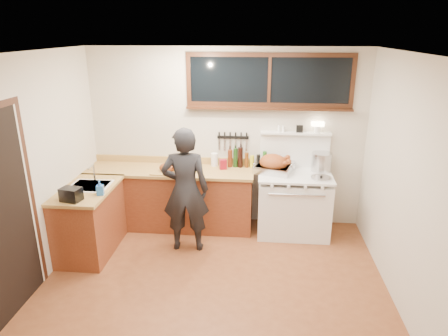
# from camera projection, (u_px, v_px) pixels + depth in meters

# --- Properties ---
(ground_plane) EXTENTS (4.00, 3.50, 0.02)m
(ground_plane) POSITION_uv_depth(u_px,v_px,m) (213.00, 286.00, 4.64)
(ground_plane) COLOR brown
(room_shell) EXTENTS (4.10, 3.60, 2.65)m
(room_shell) POSITION_uv_depth(u_px,v_px,m) (212.00, 149.00, 4.10)
(room_shell) COLOR beige
(room_shell) RESTS_ON ground
(counter_back) EXTENTS (2.44, 0.64, 1.00)m
(counter_back) POSITION_uv_depth(u_px,v_px,m) (171.00, 197.00, 5.93)
(counter_back) COLOR #612A15
(counter_back) RESTS_ON ground
(counter_left) EXTENTS (0.64, 1.09, 0.90)m
(counter_left) POSITION_uv_depth(u_px,v_px,m) (90.00, 220.00, 5.23)
(counter_left) COLOR #612A15
(counter_left) RESTS_ON ground
(sink_unit) EXTENTS (0.50, 0.45, 0.37)m
(sink_unit) POSITION_uv_depth(u_px,v_px,m) (90.00, 190.00, 5.17)
(sink_unit) COLOR white
(sink_unit) RESTS_ON counter_left
(vintage_stove) EXTENTS (1.02, 0.74, 1.58)m
(vintage_stove) POSITION_uv_depth(u_px,v_px,m) (293.00, 202.00, 5.73)
(vintage_stove) COLOR white
(vintage_stove) RESTS_ON ground
(back_window) EXTENTS (2.32, 0.13, 0.77)m
(back_window) POSITION_uv_depth(u_px,v_px,m) (269.00, 87.00, 5.53)
(back_window) COLOR black
(back_window) RESTS_ON room_shell
(left_doorway) EXTENTS (0.02, 1.04, 2.17)m
(left_doorway) POSITION_uv_depth(u_px,v_px,m) (6.00, 214.00, 3.94)
(left_doorway) COLOR black
(left_doorway) RESTS_ON ground
(knife_strip) EXTENTS (0.46, 0.03, 0.28)m
(knife_strip) POSITION_uv_depth(u_px,v_px,m) (233.00, 138.00, 5.83)
(knife_strip) COLOR black
(knife_strip) RESTS_ON room_shell
(man) EXTENTS (0.64, 0.45, 1.68)m
(man) POSITION_uv_depth(u_px,v_px,m) (185.00, 190.00, 5.17)
(man) COLOR black
(man) RESTS_ON ground
(soap_bottle) EXTENTS (0.10, 0.10, 0.18)m
(soap_bottle) POSITION_uv_depth(u_px,v_px,m) (100.00, 188.00, 4.85)
(soap_bottle) COLOR blue
(soap_bottle) RESTS_ON counter_left
(toaster) EXTENTS (0.26, 0.20, 0.16)m
(toaster) POSITION_uv_depth(u_px,v_px,m) (71.00, 194.00, 4.68)
(toaster) COLOR black
(toaster) RESTS_ON counter_left
(cutting_board) EXTENTS (0.44, 0.35, 0.14)m
(cutting_board) POSITION_uv_depth(u_px,v_px,m) (168.00, 169.00, 5.61)
(cutting_board) COLOR #AC8544
(cutting_board) RESTS_ON counter_back
(roast_turkey) EXTENTS (0.59, 0.51, 0.27)m
(roast_turkey) POSITION_uv_depth(u_px,v_px,m) (274.00, 165.00, 5.62)
(roast_turkey) COLOR silver
(roast_turkey) RESTS_ON vintage_stove
(stockpot) EXTENTS (0.38, 0.38, 0.27)m
(stockpot) POSITION_uv_depth(u_px,v_px,m) (322.00, 162.00, 5.66)
(stockpot) COLOR silver
(stockpot) RESTS_ON vintage_stove
(saucepan) EXTENTS (0.17, 0.28, 0.11)m
(saucepan) POSITION_uv_depth(u_px,v_px,m) (290.00, 165.00, 5.78)
(saucepan) COLOR silver
(saucepan) RESTS_ON vintage_stove
(pot_lid) EXTENTS (0.37, 0.37, 0.04)m
(pot_lid) POSITION_uv_depth(u_px,v_px,m) (321.00, 178.00, 5.40)
(pot_lid) COLOR silver
(pot_lid) RESTS_ON vintage_stove
(coffee_tin) EXTENTS (0.11, 0.10, 0.14)m
(coffee_tin) POSITION_uv_depth(u_px,v_px,m) (223.00, 164.00, 5.75)
(coffee_tin) COLOR maroon
(coffee_tin) RESTS_ON counter_back
(pitcher) EXTENTS (0.11, 0.11, 0.19)m
(pitcher) POSITION_uv_depth(u_px,v_px,m) (214.00, 160.00, 5.89)
(pitcher) COLOR white
(pitcher) RESTS_ON counter_back
(bottle_cluster) EXTENTS (0.57, 0.07, 0.30)m
(bottle_cluster) POSITION_uv_depth(u_px,v_px,m) (244.00, 159.00, 5.81)
(bottle_cluster) COLOR black
(bottle_cluster) RESTS_ON counter_back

